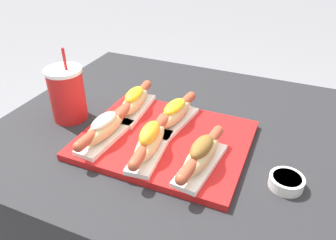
# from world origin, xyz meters

# --- Properties ---
(patio_table) EXTENTS (1.08, 0.84, 0.72)m
(patio_table) POSITION_xyz_m (0.00, 0.00, 0.36)
(patio_table) COLOR #232326
(patio_table) RESTS_ON ground_plane
(serving_tray) EXTENTS (0.42, 0.34, 0.02)m
(serving_tray) POSITION_xyz_m (-0.05, -0.09, 0.73)
(serving_tray) COLOR red
(serving_tray) RESTS_ON patio_table
(hot_dog_0) EXTENTS (0.07, 0.22, 0.07)m
(hot_dog_0) POSITION_xyz_m (-0.18, -0.16, 0.77)
(hot_dog_0) COLOR white
(hot_dog_0) RESTS_ON serving_tray
(hot_dog_1) EXTENTS (0.08, 0.22, 0.08)m
(hot_dog_1) POSITION_xyz_m (-0.05, -0.17, 0.77)
(hot_dog_1) COLOR white
(hot_dog_1) RESTS_ON serving_tray
(hot_dog_2) EXTENTS (0.08, 0.22, 0.07)m
(hot_dog_2) POSITION_xyz_m (0.07, -0.17, 0.77)
(hot_dog_2) COLOR white
(hot_dog_2) RESTS_ON serving_tray
(hot_dog_3) EXTENTS (0.07, 0.22, 0.07)m
(hot_dog_3) POSITION_xyz_m (-0.18, -0.01, 0.77)
(hot_dog_3) COLOR white
(hot_dog_3) RESTS_ON serving_tray
(hot_dog_4) EXTENTS (0.08, 0.22, 0.07)m
(hot_dog_4) POSITION_xyz_m (-0.05, -0.02, 0.77)
(hot_dog_4) COLOR white
(hot_dog_4) RESTS_ON serving_tray
(sauce_bowl) EXTENTS (0.08, 0.08, 0.03)m
(sauce_bowl) POSITION_xyz_m (0.26, -0.14, 0.73)
(sauce_bowl) COLOR silver
(sauce_bowl) RESTS_ON patio_table
(drink_cup) EXTENTS (0.10, 0.10, 0.21)m
(drink_cup) POSITION_xyz_m (-0.35, -0.08, 0.80)
(drink_cup) COLOR red
(drink_cup) RESTS_ON patio_table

